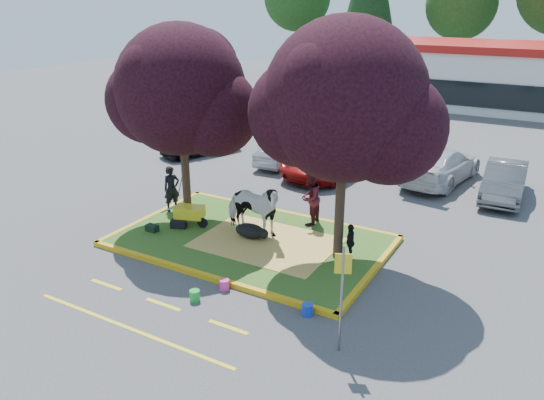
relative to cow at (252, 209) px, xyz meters
The scene contains 31 objects.
ground 1.09m from the cow, 72.92° to the right, with size 90.00×90.00×0.00m, color #424244.
median_island 1.02m from the cow, 72.92° to the right, with size 8.00×5.00×0.15m, color #2F561B.
curb_near 3.02m from the cow, 88.29° to the right, with size 8.30×0.16×0.15m, color gold.
curb_far 2.50m from the cow, 87.88° to the left, with size 8.30×0.16×0.15m, color gold.
curb_left 4.12m from the cow, behind, with size 0.16×5.30×0.15m, color gold.
curb_right 4.29m from the cow, ahead, with size 0.16×5.30×0.15m, color gold.
straw_bedding 1.16m from the cow, 22.03° to the right, with size 4.20×3.00×0.01m, color #E4BE5E.
tree_purple_left 4.27m from the cow, behind, with size 5.06×4.20×6.51m.
tree_purple_right 4.62m from the cow, ahead, with size 5.30×4.40×6.82m.
fire_lane_stripe_a 4.98m from the cow, 113.15° to the right, with size 1.10×0.12×0.01m, color yellow.
fire_lane_stripe_b 4.60m from the cow, 88.91° to the right, with size 1.10×0.12×0.01m, color yellow.
fire_lane_stripe_c 5.05m from the cow, 65.03° to the right, with size 1.10×0.12×0.01m, color yellow.
fire_lane_long 5.77m from the cow, 89.14° to the right, with size 6.00×0.10×0.01m, color yellow.
retail_building 27.81m from the cow, 85.70° to the left, with size 20.40×8.40×4.40m.
cow is the anchor object (origin of this frame).
calf 0.70m from the cow, 76.60° to the right, with size 1.06×0.60×0.46m, color black.
handler 3.64m from the cow, behind, with size 0.60×0.39×1.64m, color black.
visitor_a 2.10m from the cow, 56.18° to the left, with size 0.90×0.70×1.85m, color #46141E.
visitor_b 3.36m from the cow, ahead, with size 0.65×0.27×1.10m, color black.
wheelbarrow 2.33m from the cow, behind, with size 1.71×0.84×0.65m.
gear_bag_dark 2.66m from the cow, 163.37° to the right, with size 0.51×0.28×0.26m, color black.
gear_bag_green 3.41m from the cow, 155.27° to the right, with size 0.41×0.25×0.22m, color black.
sign_post 6.18m from the cow, 40.33° to the right, with size 0.34×0.17×2.55m.
bucket_green 4.07m from the cow, 80.35° to the right, with size 0.27×0.27×0.29m, color green.
bucket_pink 3.36m from the cow, 71.79° to the right, with size 0.27×0.27×0.29m, color #F83797.
bucket_blue 4.73m from the cow, 41.51° to the right, with size 0.28×0.28×0.30m, color #183BC1.
car_black 10.57m from the cow, 136.11° to the left, with size 1.66×4.13×1.41m, color black.
car_silver 8.44m from the cow, 112.66° to the left, with size 1.24×3.57×1.18m, color #95989C.
car_red 7.61m from the cow, 94.81° to the left, with size 2.53×5.50×1.53m, color maroon.
car_white 9.63m from the cow, 66.49° to the left, with size 2.08×5.11×1.48m, color silver.
car_grey 10.36m from the cow, 51.49° to the left, with size 1.45×4.17×1.37m, color #4F5156.
Camera 1 is at (8.18, -12.92, 7.27)m, focal length 35.00 mm.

